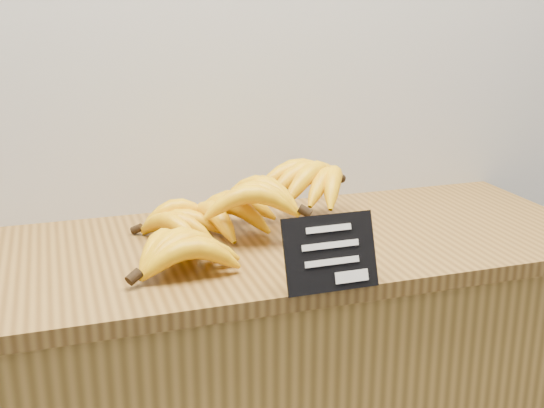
{
  "coord_description": "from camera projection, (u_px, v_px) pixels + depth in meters",
  "views": [
    {
      "loc": [
        -0.25,
        1.52,
        1.4
      ],
      "look_at": [
        0.14,
        2.7,
        1.02
      ],
      "focal_mm": 45.0,
      "sensor_mm": 36.0,
      "label": 1
    }
  ],
  "objects": [
    {
      "name": "counter_top",
      "position": [
        264.0,
        247.0,
        1.37
      ],
      "size": [
        1.37,
        0.54,
        0.03
      ],
      "primitive_type": "cube",
      "color": "brown",
      "rests_on": "counter"
    },
    {
      "name": "banana_pile",
      "position": [
        241.0,
        210.0,
        1.37
      ],
      "size": [
        0.54,
        0.37,
        0.13
      ],
      "color": "#EDB309",
      "rests_on": "counter_top"
    },
    {
      "name": "chalkboard_sign",
      "position": [
        330.0,
        253.0,
        1.13
      ],
      "size": [
        0.16,
        0.05,
        0.12
      ],
      "primitive_type": "cube",
      "rotation": [
        -0.34,
        0.0,
        0.0
      ],
      "color": "black",
      "rests_on": "counter_top"
    }
  ]
}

